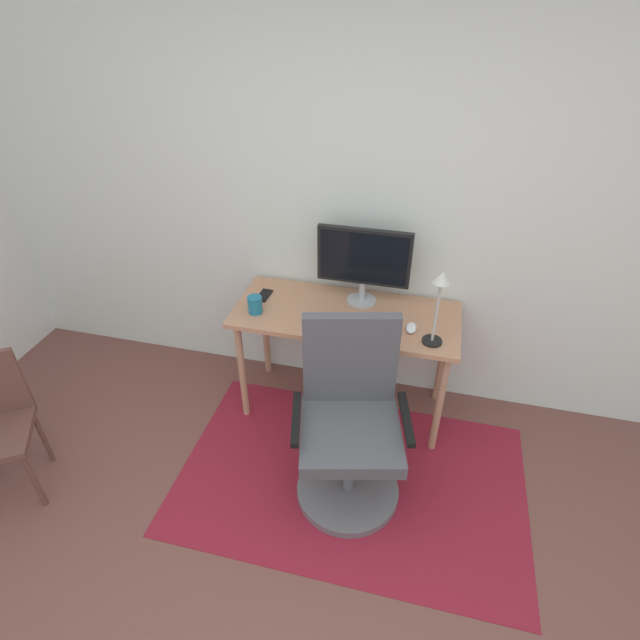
# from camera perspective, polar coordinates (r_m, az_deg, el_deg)

# --- Properties ---
(wall_back) EXTENTS (6.00, 0.10, 2.60)m
(wall_back) POSITION_cam_1_polar(r_m,az_deg,el_deg) (3.06, 5.39, 12.79)
(wall_back) COLOR silver
(wall_back) RESTS_ON ground
(area_rug) EXTENTS (1.99, 1.26, 0.01)m
(area_rug) POSITION_cam_1_polar(r_m,az_deg,el_deg) (3.08, 3.52, -17.50)
(area_rug) COLOR maroon
(area_rug) RESTS_ON ground
(desk) EXTENTS (1.35, 0.58, 0.77)m
(desk) POSITION_cam_1_polar(r_m,az_deg,el_deg) (3.05, 2.95, -0.57)
(desk) COLOR tan
(desk) RESTS_ON ground
(monitor) EXTENTS (0.55, 0.18, 0.48)m
(monitor) POSITION_cam_1_polar(r_m,az_deg,el_deg) (2.96, 5.01, 6.86)
(monitor) COLOR #B2B2B7
(monitor) RESTS_ON desk
(keyboard) EXTENTS (0.43, 0.13, 0.02)m
(keyboard) POSITION_cam_1_polar(r_m,az_deg,el_deg) (2.88, 4.30, -0.69)
(keyboard) COLOR black
(keyboard) RESTS_ON desk
(computer_mouse) EXTENTS (0.06, 0.10, 0.03)m
(computer_mouse) POSITION_cam_1_polar(r_m,az_deg,el_deg) (2.89, 10.34, -0.89)
(computer_mouse) COLOR white
(computer_mouse) RESTS_ON desk
(coffee_cup) EXTENTS (0.09, 0.09, 0.11)m
(coffee_cup) POSITION_cam_1_polar(r_m,az_deg,el_deg) (3.00, -7.42, 1.74)
(coffee_cup) COLOR #1D6D8D
(coffee_cup) RESTS_ON desk
(cell_phone) EXTENTS (0.08, 0.14, 0.01)m
(cell_phone) POSITION_cam_1_polar(r_m,az_deg,el_deg) (3.17, -6.38, 2.82)
(cell_phone) COLOR black
(cell_phone) RESTS_ON desk
(desk_lamp) EXTENTS (0.11, 0.11, 0.44)m
(desk_lamp) POSITION_cam_1_polar(r_m,az_deg,el_deg) (2.65, 13.46, 2.91)
(desk_lamp) COLOR black
(desk_lamp) RESTS_ON desk
(office_chair) EXTENTS (0.66, 0.62, 1.07)m
(office_chair) POSITION_cam_1_polar(r_m,az_deg,el_deg) (2.73, 3.37, -12.52)
(office_chair) COLOR slate
(office_chair) RESTS_ON ground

